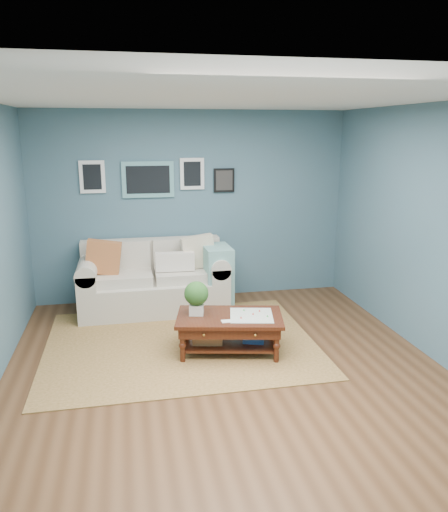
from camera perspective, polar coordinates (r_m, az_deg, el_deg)
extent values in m
plane|color=brown|center=(5.26, 0.36, -13.11)|extent=(5.00, 5.00, 0.00)
plane|color=white|center=(4.69, 0.42, 17.70)|extent=(5.00, 5.00, 0.00)
cube|color=slate|center=(7.22, -3.68, 5.66)|extent=(4.50, 0.02, 2.70)
cube|color=slate|center=(2.52, 12.29, -10.98)|extent=(4.50, 0.02, 2.70)
cube|color=slate|center=(5.69, 23.18, 2.26)|extent=(0.02, 5.00, 2.70)
cube|color=#5E9B9E|center=(7.09, -8.68, 8.63)|extent=(0.72, 0.03, 0.50)
cube|color=black|center=(7.08, -8.67, 8.62)|extent=(0.60, 0.01, 0.38)
cube|color=white|center=(7.09, -14.82, 8.74)|extent=(0.34, 0.03, 0.44)
cube|color=white|center=(7.15, -3.66, 9.36)|extent=(0.34, 0.03, 0.44)
cube|color=black|center=(7.23, 0.00, 8.65)|extent=(0.30, 0.03, 0.34)
cube|color=brown|center=(5.92, -4.95, -9.88)|extent=(3.07, 2.45, 0.01)
cube|color=beige|center=(6.93, -8.00, -4.44)|extent=(1.47, 0.91, 0.44)
cube|color=beige|center=(7.14, -8.31, 0.00)|extent=(1.93, 0.23, 0.50)
cube|color=beige|center=(6.91, -15.18, -3.96)|extent=(0.25, 0.91, 0.64)
cube|color=beige|center=(7.00, -0.97, -3.23)|extent=(0.25, 0.91, 0.64)
cylinder|color=beige|center=(6.82, -15.36, -1.39)|extent=(0.27, 0.91, 0.27)
cylinder|color=beige|center=(6.91, -0.98, -0.69)|extent=(0.27, 0.91, 0.27)
cube|color=beige|center=(6.78, -11.38, -2.48)|extent=(0.75, 0.58, 0.13)
cube|color=beige|center=(6.82, -4.74, -2.15)|extent=(0.75, 0.58, 0.13)
cube|color=beige|center=(7.00, -11.49, 0.18)|extent=(0.75, 0.12, 0.37)
cube|color=beige|center=(7.03, -5.07, 0.49)|extent=(0.75, 0.12, 0.37)
cube|color=#CA592B|center=(6.72, -13.62, -0.14)|extent=(0.50, 0.18, 0.49)
cube|color=#EDE2C8|center=(6.85, -2.98, 0.51)|extent=(0.49, 0.19, 0.48)
cube|color=beige|center=(6.72, -5.62, -0.64)|extent=(0.52, 0.12, 0.25)
cube|color=#7BB7B1|center=(6.84, -0.79, -2.29)|extent=(0.35, 0.57, 0.83)
cube|color=#38130B|center=(5.53, 0.63, -7.02)|extent=(1.27, 0.90, 0.04)
cube|color=#38130B|center=(5.56, 0.63, -7.76)|extent=(1.18, 0.81, 0.12)
cube|color=#38130B|center=(5.65, 0.63, -9.91)|extent=(1.06, 0.69, 0.02)
sphere|color=gold|center=(5.28, -2.32, -9.00)|extent=(0.03, 0.03, 0.03)
sphere|color=gold|center=(5.28, 3.60, -9.01)|extent=(0.03, 0.03, 0.03)
cylinder|color=#38130B|center=(5.39, -4.77, -10.12)|extent=(0.06, 0.06, 0.39)
cylinder|color=#38130B|center=(5.40, 6.04, -10.14)|extent=(0.06, 0.06, 0.39)
cylinder|color=#38130B|center=(5.87, -4.31, -8.05)|extent=(0.06, 0.06, 0.39)
cylinder|color=#38130B|center=(5.87, 5.56, -8.06)|extent=(0.06, 0.06, 0.39)
cube|color=silver|center=(5.56, -3.16, -6.08)|extent=(0.18, 0.18, 0.12)
sphere|color=#235117|center=(5.50, -3.18, -4.29)|extent=(0.27, 0.27, 0.27)
cube|color=white|center=(5.53, 3.15, -6.80)|extent=(0.55, 0.55, 0.01)
cube|color=#9D6640|center=(5.61, -1.86, -8.89)|extent=(0.37, 0.29, 0.19)
cube|color=navy|center=(5.64, 3.40, -9.22)|extent=(0.26, 0.22, 0.11)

